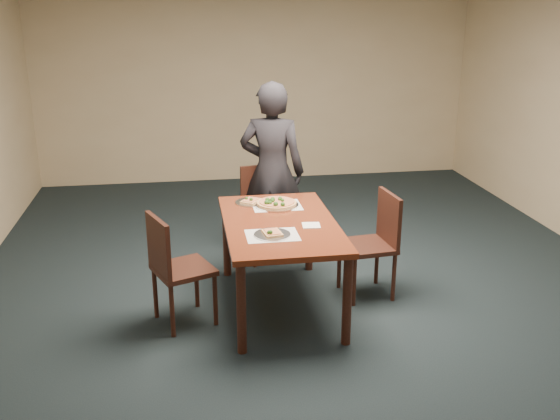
{
  "coord_description": "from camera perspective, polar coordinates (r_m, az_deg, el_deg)",
  "views": [
    {
      "loc": [
        -1.04,
        -4.67,
        2.45
      ],
      "look_at": [
        -0.3,
        0.01,
        0.85
      ],
      "focal_mm": 40.0,
      "sensor_mm": 36.0,
      "label": 1
    }
  ],
  "objects": [
    {
      "name": "ground",
      "position": [
        5.37,
        3.21,
        -8.5
      ],
      "size": [
        8.0,
        8.0,
        0.0
      ],
      "primitive_type": "plane",
      "color": "black",
      "rests_on": "ground"
    },
    {
      "name": "room_shell",
      "position": [
        4.84,
        3.58,
        10.17
      ],
      "size": [
        8.0,
        8.0,
        8.0
      ],
      "color": "#C6AF8A",
      "rests_on": "ground"
    },
    {
      "name": "dining_table",
      "position": [
        5.07,
        -0.0,
        -2.06
      ],
      "size": [
        0.9,
        1.5,
        0.75
      ],
      "color": "#531F10",
      "rests_on": "ground"
    },
    {
      "name": "chair_far",
      "position": [
        6.15,
        -1.42,
        0.32
      ],
      "size": [
        0.48,
        0.48,
        0.91
      ],
      "rotation": [
        0.0,
        0.0,
        0.16
      ],
      "color": "black",
      "rests_on": "ground"
    },
    {
      "name": "chair_left",
      "position": [
        4.9,
        -9.7,
        -4.87
      ],
      "size": [
        0.55,
        0.55,
        0.91
      ],
      "rotation": [
        0.0,
        0.0,
        1.96
      ],
      "color": "black",
      "rests_on": "ground"
    },
    {
      "name": "chair_right",
      "position": [
        5.4,
        8.76,
        -2.56
      ],
      "size": [
        0.46,
        0.46,
        0.91
      ],
      "rotation": [
        0.0,
        0.0,
        -1.47
      ],
      "color": "black",
      "rests_on": "ground"
    },
    {
      "name": "diner",
      "position": [
        6.07,
        -0.73,
        3.56
      ],
      "size": [
        0.73,
        0.6,
        1.74
      ],
      "primitive_type": "imported",
      "rotation": [
        0.0,
        0.0,
        2.82
      ],
      "color": "black",
      "rests_on": "ground"
    },
    {
      "name": "placemat_main",
      "position": [
        5.43,
        -0.3,
        0.4
      ],
      "size": [
        0.42,
        0.32,
        0.0
      ],
      "primitive_type": "cube",
      "color": "white",
      "rests_on": "dining_table"
    },
    {
      "name": "placemat_near",
      "position": [
        4.75,
        -0.72,
        -2.32
      ],
      "size": [
        0.4,
        0.3,
        0.0
      ],
      "primitive_type": "cube",
      "color": "white",
      "rests_on": "dining_table"
    },
    {
      "name": "pizza_pan",
      "position": [
        5.41,
        -0.33,
        0.62
      ],
      "size": [
        0.38,
        0.38,
        0.07
      ],
      "color": "silver",
      "rests_on": "dining_table"
    },
    {
      "name": "slice_plate_near",
      "position": [
        4.74,
        -0.73,
        -2.19
      ],
      "size": [
        0.28,
        0.28,
        0.06
      ],
      "color": "silver",
      "rests_on": "dining_table"
    },
    {
      "name": "slice_plate_far",
      "position": [
        5.51,
        -2.67,
        0.78
      ],
      "size": [
        0.28,
        0.28,
        0.06
      ],
      "color": "silver",
      "rests_on": "dining_table"
    },
    {
      "name": "napkin",
      "position": [
        4.95,
        2.87,
        -1.41
      ],
      "size": [
        0.15,
        0.15,
        0.01
      ],
      "primitive_type": "cube",
      "rotation": [
        0.0,
        0.0,
        -0.1
      ],
      "color": "white",
      "rests_on": "dining_table"
    }
  ]
}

